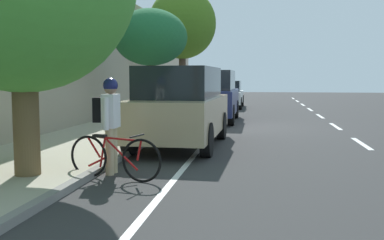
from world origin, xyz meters
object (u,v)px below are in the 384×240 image
(cyclist_with_backpack, at_px, (109,116))
(street_tree_near_cyclist, at_px, (182,24))
(parked_sedan_white_nearest, at_px, (226,94))
(parked_suv_dark_blue_second, at_px, (211,95))
(bicycle_at_curb, at_px, (114,157))
(parked_suv_tan_mid, at_px, (181,106))
(street_tree_mid_block, at_px, (150,38))
(fire_hydrant, at_px, (168,110))

(cyclist_with_backpack, height_order, street_tree_near_cyclist, street_tree_near_cyclist)
(parked_sedan_white_nearest, relative_size, parked_suv_dark_blue_second, 0.94)
(parked_sedan_white_nearest, height_order, street_tree_near_cyclist, street_tree_near_cyclist)
(parked_suv_dark_blue_second, relative_size, street_tree_near_cyclist, 0.79)
(bicycle_at_curb, bearing_deg, parked_suv_dark_blue_second, -93.07)
(parked_suv_tan_mid, distance_m, cyclist_with_backpack, 3.52)
(street_tree_near_cyclist, relative_size, street_tree_mid_block, 1.49)
(parked_suv_tan_mid, bearing_deg, fire_hydrant, -74.96)
(street_tree_near_cyclist, xyz_separation_m, street_tree_mid_block, (0.00, 6.65, -1.23))
(parked_suv_dark_blue_second, height_order, street_tree_mid_block, street_tree_mid_block)
(parked_suv_dark_blue_second, relative_size, parked_suv_tan_mid, 0.99)
(parked_suv_dark_blue_second, distance_m, fire_hydrant, 2.10)
(street_tree_near_cyclist, bearing_deg, street_tree_mid_block, 90.00)
(cyclist_with_backpack, bearing_deg, parked_sedan_white_nearest, -92.56)
(parked_suv_tan_mid, distance_m, street_tree_mid_block, 5.30)
(cyclist_with_backpack, distance_m, street_tree_near_cyclist, 15.02)
(cyclist_with_backpack, relative_size, fire_hydrant, 2.06)
(parked_suv_tan_mid, xyz_separation_m, cyclist_with_backpack, (0.69, 3.45, 0.03))
(parked_sedan_white_nearest, distance_m, parked_suv_dark_blue_second, 7.92)
(parked_sedan_white_nearest, relative_size, street_tree_near_cyclist, 0.74)
(parked_suv_tan_mid, relative_size, fire_hydrant, 5.65)
(bicycle_at_curb, distance_m, fire_hydrant, 9.02)
(parked_sedan_white_nearest, height_order, cyclist_with_backpack, cyclist_with_backpack)
(street_tree_mid_block, xyz_separation_m, fire_hydrant, (-0.49, -0.56, -2.55))
(cyclist_with_backpack, bearing_deg, street_tree_near_cyclist, -85.46)
(street_tree_mid_block, bearing_deg, cyclist_with_backpack, 98.28)
(parked_suv_dark_blue_second, distance_m, street_tree_near_cyclist, 6.02)
(cyclist_with_backpack, bearing_deg, parked_suv_dark_blue_second, -94.50)
(parked_suv_dark_blue_second, height_order, bicycle_at_curb, parked_suv_dark_blue_second)
(cyclist_with_backpack, relative_size, street_tree_mid_block, 0.43)
(street_tree_near_cyclist, height_order, fire_hydrant, street_tree_near_cyclist)
(parked_suv_tan_mid, height_order, fire_hydrant, parked_suv_tan_mid)
(parked_sedan_white_nearest, relative_size, fire_hydrant, 5.24)
(street_tree_near_cyclist, distance_m, fire_hydrant, 7.18)
(cyclist_with_backpack, bearing_deg, street_tree_mid_block, -81.72)
(parked_suv_tan_mid, bearing_deg, parked_suv_dark_blue_second, -90.80)
(bicycle_at_curb, height_order, fire_hydrant, fire_hydrant)
(street_tree_near_cyclist, bearing_deg, fire_hydrant, 94.60)
(parked_sedan_white_nearest, xyz_separation_m, cyclist_with_backpack, (0.80, 17.88, 0.31))
(parked_suv_dark_blue_second, height_order, street_tree_near_cyclist, street_tree_near_cyclist)
(parked_suv_dark_blue_second, xyz_separation_m, bicycle_at_curb, (0.56, 10.42, -0.64))
(cyclist_with_backpack, distance_m, street_tree_mid_block, 8.30)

